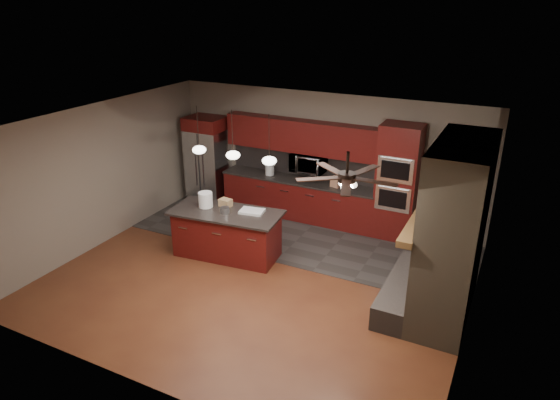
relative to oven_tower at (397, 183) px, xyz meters
The scene contains 22 objects.
ground 3.40m from the oven_tower, 122.27° to the right, with size 7.00×7.00×0.00m, color brown.
ceiling 3.57m from the oven_tower, 122.27° to the right, with size 7.00×6.00×0.02m, color white.
back_wall 1.74m from the oven_tower, 169.75° to the left, with size 7.00×0.02×2.80m, color #71645A.
right_wall 3.25m from the oven_tower, 56.24° to the right, with size 0.02×6.00×2.80m, color #71645A.
left_wall 5.86m from the oven_tower, 152.62° to the right, with size 0.02×6.00×2.80m, color #71645A.
slate_tile_patch 2.26m from the oven_tower, 152.30° to the right, with size 7.00×2.40×0.01m, color #33302E.
fireplace_column 2.66m from the oven_tower, 59.73° to the right, with size 1.30×2.10×2.80m.
back_cabinetry 2.20m from the oven_tower, behind, with size 3.59×0.64×2.20m.
oven_tower is the anchor object (origin of this frame).
microwave 1.98m from the oven_tower, behind, with size 0.73×0.41×0.50m, color silver.
refrigerator 4.53m from the oven_tower, behind, with size 0.89×0.75×2.07m.
kitchen_island 3.55m from the oven_tower, 139.66° to the right, with size 2.18×1.16×0.92m.
white_bucket 3.82m from the oven_tower, 144.53° to the right, with size 0.27×0.27×0.29m, color white.
paint_can 3.50m from the oven_tower, 138.53° to the right, with size 0.18×0.18×0.12m, color #9D9EA2.
paint_tray 3.01m from the oven_tower, 136.80° to the right, with size 0.44×0.31×0.04m, color silver.
cardboard_box 3.45m from the oven_tower, 143.93° to the right, with size 0.23×0.17×0.15m, color #9A784F.
counter_bucket 2.90m from the oven_tower, behind, with size 0.20×0.20×0.23m, color silver.
counter_box 1.30m from the oven_tower, behind, with size 0.20×0.15×0.22m, color #A37154.
pendant_left 3.97m from the oven_tower, 149.26° to the right, with size 0.26×0.26×0.92m.
pendant_center 3.37m from the oven_tower, 142.53° to the right, with size 0.26×0.26×0.92m.
pendant_right 2.83m from the oven_tower, 132.87° to the right, with size 0.26×0.26×0.92m.
ceiling_fan 3.72m from the oven_tower, 88.36° to the right, with size 1.27×1.33×0.41m.
Camera 1 is at (3.78, -6.73, 4.68)m, focal length 32.00 mm.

